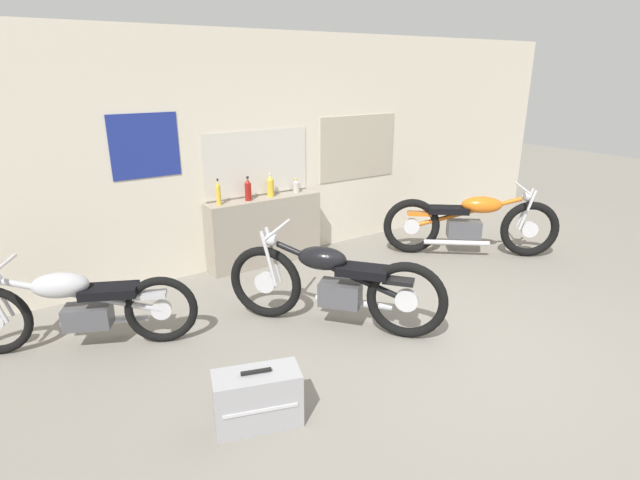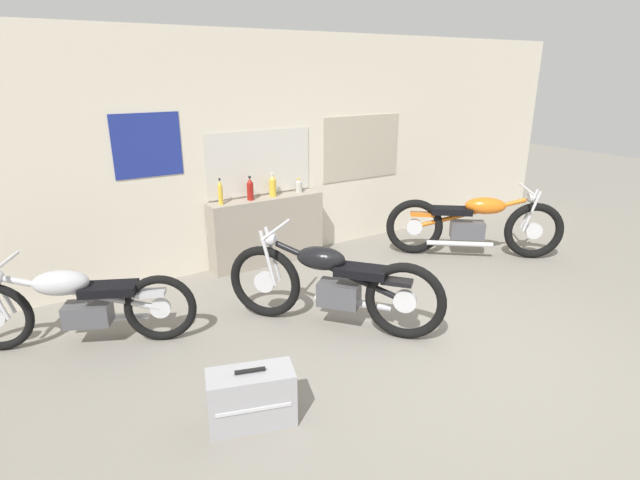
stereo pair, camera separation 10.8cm
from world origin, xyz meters
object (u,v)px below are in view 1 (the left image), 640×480
motorcycle_orange (470,223)px  bottle_leftmost (218,193)px  bottle_left_center (248,190)px  motorcycle_black (333,284)px  bottle_right_center (296,186)px  hard_case_silver (257,398)px  motorcycle_silver (78,306)px  bottle_center (270,186)px

motorcycle_orange → bottle_leftmost: bearing=157.9°
bottle_left_center → motorcycle_black: size_ratio=0.17×
bottle_right_center → hard_case_silver: bearing=-126.0°
bottle_leftmost → motorcycle_black: 1.94m
bottle_leftmost → bottle_left_center: size_ratio=1.07×
motorcycle_silver → motorcycle_black: 2.27m
motorcycle_silver → motorcycle_black: size_ratio=1.10×
bottle_leftmost → motorcycle_orange: 3.28m
bottle_leftmost → hard_case_silver: bearing=-108.5°
bottle_left_center → motorcycle_silver: bearing=-156.5°
bottle_left_center → bottle_right_center: 0.70m
motorcycle_orange → bottle_center: bearing=151.5°
motorcycle_black → hard_case_silver: 1.53m
bottle_left_center → bottle_right_center: size_ratio=1.60×
motorcycle_black → bottle_left_center: bearing=89.0°
bottle_left_center → bottle_center: size_ratio=0.99×
bottle_leftmost → bottle_center: bottle_leftmost is taller
bottle_left_center → motorcycle_black: 1.92m
bottle_leftmost → motorcycle_orange: (2.99, -1.22, -0.56)m
bottle_leftmost → motorcycle_black: size_ratio=0.18×
bottle_center → hard_case_silver: (-1.59, -2.71, -0.79)m
motorcycle_silver → hard_case_silver: size_ratio=2.87×
bottle_leftmost → hard_case_silver: (-0.90, -2.68, -0.79)m
motorcycle_orange → hard_case_silver: bearing=-159.3°
bottle_left_center → motorcycle_black: bottle_left_center is taller
bottle_left_center → bottle_right_center: bottle_left_center is taller
bottle_center → motorcycle_black: bottle_center is taller
bottle_right_center → motorcycle_silver: size_ratio=0.10×
bottle_left_center → bottle_center: bottle_center is taller
motorcycle_black → bottle_leftmost: bearing=100.8°
bottle_leftmost → hard_case_silver: bottle_leftmost is taller
bottle_right_center → hard_case_silver: size_ratio=0.28×
bottle_left_center → bottle_center: (0.32, 0.02, 0.00)m
bottle_leftmost → bottle_right_center: size_ratio=1.71×
bottle_center → motorcycle_orange: bearing=-28.5°
bottle_right_center → motorcycle_silver: bearing=-161.3°
bottle_right_center → hard_case_silver: (-1.98, -2.72, -0.74)m
motorcycle_silver → motorcycle_black: (2.08, -0.92, 0.04)m
motorcycle_black → bottle_right_center: bearing=68.6°
bottle_left_center → hard_case_silver: bottle_left_center is taller
hard_case_silver → bottle_center: bearing=59.5°
bottle_left_center → motorcycle_orange: size_ratio=0.16×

